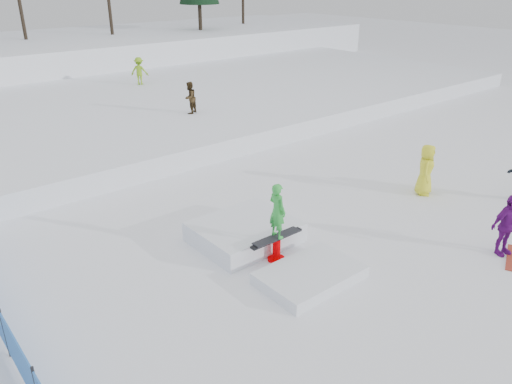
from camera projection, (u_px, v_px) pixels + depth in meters
ground at (291, 261)px, 12.70m from camera, size 120.00×120.00×0.00m
snow_midrise at (62, 117)px, 23.84m from camera, size 50.00×18.00×0.80m
walker_olive at (190, 98)px, 22.60m from camera, size 0.88×0.82×1.44m
walker_ygreen at (139, 71)px, 28.47m from camera, size 1.11×1.10×1.54m
spectator_purple at (507, 225)px, 12.71m from camera, size 1.05×0.68×1.66m
spectator_yellow at (426, 170)px, 16.22m from camera, size 0.99×0.90×1.70m
jib_rail_feature at (262, 241)px, 13.03m from camera, size 2.60×4.40×2.11m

